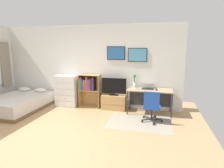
{
  "coord_description": "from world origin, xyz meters",
  "views": [
    {
      "loc": [
        2.29,
        -3.51,
        1.97
      ],
      "look_at": [
        1.05,
        1.5,
        0.96
      ],
      "focal_mm": 30.07,
      "sensor_mm": 36.0,
      "label": 1
    }
  ],
  "objects_px": {
    "television": "(114,87)",
    "office_chair": "(152,106)",
    "desk": "(150,93)",
    "computer_mouse": "(156,90)",
    "dresser": "(67,91)",
    "wine_glass": "(135,84)",
    "bamboo_vase": "(134,81)",
    "bed": "(18,103)",
    "tv_stand": "(114,102)",
    "laptop": "(148,87)",
    "bookshelf": "(89,87)"
  },
  "relations": [
    {
      "from": "television",
      "to": "computer_mouse",
      "type": "xyz_separation_m",
      "value": [
        1.32,
        -0.15,
        0.01
      ]
    },
    {
      "from": "bed",
      "to": "desk",
      "type": "bearing_deg",
      "value": 10.66
    },
    {
      "from": "bed",
      "to": "bookshelf",
      "type": "relative_size",
      "value": 1.83
    },
    {
      "from": "tv_stand",
      "to": "bookshelf",
      "type": "bearing_deg",
      "value": 177.06
    },
    {
      "from": "computer_mouse",
      "to": "wine_glass",
      "type": "distance_m",
      "value": 0.65
    },
    {
      "from": "computer_mouse",
      "to": "desk",
      "type": "bearing_deg",
      "value": 141.69
    },
    {
      "from": "dresser",
      "to": "wine_glass",
      "type": "relative_size",
      "value": 5.83
    },
    {
      "from": "desk",
      "to": "computer_mouse",
      "type": "xyz_separation_m",
      "value": [
        0.19,
        -0.15,
        0.15
      ]
    },
    {
      "from": "tv_stand",
      "to": "wine_glass",
      "type": "bearing_deg",
      "value": -10.91
    },
    {
      "from": "bookshelf",
      "to": "television",
      "type": "distance_m",
      "value": 0.88
    },
    {
      "from": "dresser",
      "to": "television",
      "type": "height_order",
      "value": "dresser"
    },
    {
      "from": "television",
      "to": "office_chair",
      "type": "xyz_separation_m",
      "value": [
        1.22,
        -0.81,
        -0.29
      ]
    },
    {
      "from": "television",
      "to": "laptop",
      "type": "distance_m",
      "value": 1.05
    },
    {
      "from": "dresser",
      "to": "office_chair",
      "type": "distance_m",
      "value": 2.97
    },
    {
      "from": "bed",
      "to": "tv_stand",
      "type": "relative_size",
      "value": 2.59
    },
    {
      "from": "television",
      "to": "office_chair",
      "type": "height_order",
      "value": "television"
    },
    {
      "from": "television",
      "to": "desk",
      "type": "xyz_separation_m",
      "value": [
        1.13,
        -0.0,
        -0.14
      ]
    },
    {
      "from": "tv_stand",
      "to": "laptop",
      "type": "height_order",
      "value": "laptop"
    },
    {
      "from": "tv_stand",
      "to": "bamboo_vase",
      "type": "xyz_separation_m",
      "value": [
        0.63,
        0.11,
        0.71
      ]
    },
    {
      "from": "dresser",
      "to": "bamboo_vase",
      "type": "relative_size",
      "value": 2.64
    },
    {
      "from": "bamboo_vase",
      "to": "dresser",
      "type": "bearing_deg",
      "value": -176.78
    },
    {
      "from": "tv_stand",
      "to": "office_chair",
      "type": "height_order",
      "value": "office_chair"
    },
    {
      "from": "laptop",
      "to": "computer_mouse",
      "type": "distance_m",
      "value": 0.31
    },
    {
      "from": "dresser",
      "to": "bookshelf",
      "type": "xyz_separation_m",
      "value": [
        0.76,
        0.06,
        0.14
      ]
    },
    {
      "from": "computer_mouse",
      "to": "wine_glass",
      "type": "bearing_deg",
      "value": 175.94
    },
    {
      "from": "office_chair",
      "to": "tv_stand",
      "type": "bearing_deg",
      "value": 148.56
    },
    {
      "from": "computer_mouse",
      "to": "wine_glass",
      "type": "height_order",
      "value": "wine_glass"
    },
    {
      "from": "television",
      "to": "wine_glass",
      "type": "distance_m",
      "value": 0.7
    },
    {
      "from": "bed",
      "to": "bookshelf",
      "type": "bearing_deg",
      "value": 21.96
    },
    {
      "from": "television",
      "to": "wine_glass",
      "type": "height_order",
      "value": "television"
    },
    {
      "from": "wine_glass",
      "to": "bamboo_vase",
      "type": "bearing_deg",
      "value": 99.97
    },
    {
      "from": "dresser",
      "to": "desk",
      "type": "xyz_separation_m",
      "value": [
        2.77,
        -0.01,
        0.08
      ]
    },
    {
      "from": "laptop",
      "to": "bookshelf",
      "type": "bearing_deg",
      "value": 174.45
    },
    {
      "from": "wine_glass",
      "to": "dresser",
      "type": "bearing_deg",
      "value": 177.15
    },
    {
      "from": "television",
      "to": "bookshelf",
      "type": "bearing_deg",
      "value": 175.61
    },
    {
      "from": "office_chair",
      "to": "bamboo_vase",
      "type": "xyz_separation_m",
      "value": [
        -0.59,
        0.95,
        0.48
      ]
    },
    {
      "from": "bed",
      "to": "dresser",
      "type": "bearing_deg",
      "value": 30.57
    },
    {
      "from": "tv_stand",
      "to": "television",
      "type": "bearing_deg",
      "value": -90.0
    },
    {
      "from": "dresser",
      "to": "computer_mouse",
      "type": "relative_size",
      "value": 10.1
    },
    {
      "from": "bed",
      "to": "wine_glass",
      "type": "distance_m",
      "value": 3.76
    },
    {
      "from": "bed",
      "to": "television",
      "type": "height_order",
      "value": "television"
    },
    {
      "from": "bookshelf",
      "to": "computer_mouse",
      "type": "xyz_separation_m",
      "value": [
        2.19,
        -0.22,
        0.09
      ]
    },
    {
      "from": "tv_stand",
      "to": "laptop",
      "type": "bearing_deg",
      "value": -1.71
    },
    {
      "from": "tv_stand",
      "to": "desk",
      "type": "distance_m",
      "value": 1.19
    },
    {
      "from": "bookshelf",
      "to": "bamboo_vase",
      "type": "bearing_deg",
      "value": 2.57
    },
    {
      "from": "tv_stand",
      "to": "computer_mouse",
      "type": "relative_size",
      "value": 7.43
    },
    {
      "from": "bed",
      "to": "bamboo_vase",
      "type": "xyz_separation_m",
      "value": [
        3.6,
        0.91,
        0.71
      ]
    },
    {
      "from": "television",
      "to": "laptop",
      "type": "bearing_deg",
      "value": -0.49
    },
    {
      "from": "wine_glass",
      "to": "office_chair",
      "type": "bearing_deg",
      "value": -52.36
    },
    {
      "from": "laptop",
      "to": "wine_glass",
      "type": "relative_size",
      "value": 2.39
    }
  ]
}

